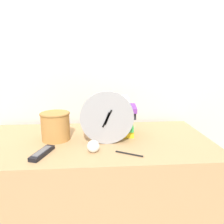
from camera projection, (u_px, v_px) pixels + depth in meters
wall_back at (92, 58)px, 1.56m from camera, size 6.00×0.04×2.40m
desk at (95, 195)px, 1.36m from camera, size 1.36×0.67×0.74m
desk_clock at (107, 118)px, 1.19m from camera, size 0.29×0.04×0.29m
book_stack at (116, 116)px, 1.34m from camera, size 0.25×0.20×0.24m
basket at (55, 125)px, 1.26m from camera, size 0.17×0.17×0.16m
tv_remote at (42, 153)px, 1.07m from camera, size 0.10×0.17×0.02m
crumpled_paper_ball at (92, 146)px, 1.10m from camera, size 0.06×0.06×0.06m
pen at (129, 154)px, 1.08m from camera, size 0.13×0.08×0.01m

